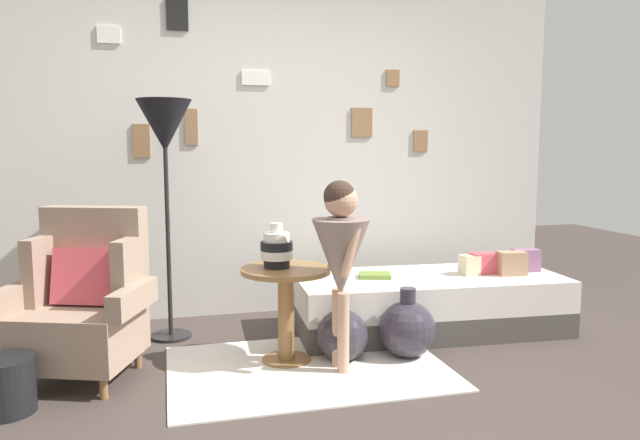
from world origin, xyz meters
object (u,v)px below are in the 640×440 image
(floor_lamp, at_px, (165,135))
(magazine_basket, at_px, (5,386))
(demijohn_near, at_px, (342,335))
(person_child, at_px, (341,250))
(book_on_daybed, at_px, (375,275))
(demijohn_far, at_px, (407,329))
(armchair, at_px, (84,302))
(daybed, at_px, (428,303))
(vase_striped, at_px, (277,249))
(side_table, at_px, (286,296))

(floor_lamp, xyz_separation_m, magazine_basket, (-0.81, -1.02, -1.25))
(demijohn_near, height_order, magazine_basket, demijohn_near)
(person_child, height_order, book_on_daybed, person_child)
(demijohn_near, height_order, demijohn_far, demijohn_far)
(armchair, height_order, floor_lamp, floor_lamp)
(book_on_daybed, relative_size, demijohn_near, 0.54)
(daybed, bearing_deg, vase_striped, -163.43)
(armchair, xyz_separation_m, side_table, (1.16, -0.06, -0.02))
(daybed, height_order, magazine_basket, daybed)
(book_on_daybed, height_order, demijohn_near, book_on_daybed)
(armchair, xyz_separation_m, daybed, (2.28, 0.31, -0.24))
(book_on_daybed, bearing_deg, armchair, -169.53)
(side_table, height_order, demijohn_far, side_table)
(armchair, height_order, magazine_basket, armchair)
(side_table, distance_m, magazine_basket, 1.56)
(armchair, height_order, demijohn_near, armchair)
(daybed, xyz_separation_m, side_table, (-1.12, -0.37, 0.22))
(side_table, xyz_separation_m, floor_lamp, (-0.68, 0.67, 0.98))
(book_on_daybed, distance_m, demijohn_far, 0.57)
(person_child, xyz_separation_m, demijohn_near, (0.06, 0.15, -0.56))
(book_on_daybed, bearing_deg, daybed, -5.87)
(floor_lamp, distance_m, magazine_basket, 1.81)
(daybed, distance_m, book_on_daybed, 0.45)
(demijohn_near, bearing_deg, daybed, 29.50)
(floor_lamp, height_order, person_child, floor_lamp)
(floor_lamp, relative_size, magazine_basket, 5.84)
(magazine_basket, bearing_deg, person_child, 4.09)
(floor_lamp, relative_size, demijohn_far, 3.69)
(magazine_basket, bearing_deg, demijohn_near, 8.74)
(daybed, xyz_separation_m, demijohn_near, (-0.78, -0.44, -0.04))
(person_child, bearing_deg, daybed, 35.40)
(side_table, distance_m, vase_striped, 0.29)
(vase_striped, distance_m, magazine_basket, 1.59)
(floor_lamp, bearing_deg, demijohn_near, -35.86)
(demijohn_near, xyz_separation_m, magazine_basket, (-1.83, -0.28, -0.02))
(armchair, distance_m, daybed, 2.32)
(side_table, relative_size, vase_striped, 2.16)
(demijohn_near, bearing_deg, book_on_daybed, 51.36)
(demijohn_far, bearing_deg, magazine_basket, -173.92)
(daybed, relative_size, demijohn_far, 4.39)
(demijohn_near, bearing_deg, vase_striped, 166.46)
(daybed, bearing_deg, armchair, -172.31)
(demijohn_near, distance_m, magazine_basket, 1.85)
(armchair, xyz_separation_m, vase_striped, (1.11, -0.04, 0.26))
(person_child, relative_size, demijohn_near, 2.78)
(armchair, height_order, person_child, person_child)
(armchair, relative_size, person_child, 0.86)
(demijohn_near, bearing_deg, armchair, 174.88)
(armchair, height_order, side_table, armchair)
(daybed, height_order, book_on_daybed, book_on_daybed)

